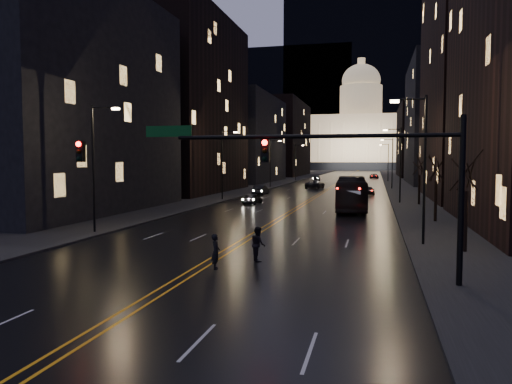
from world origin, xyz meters
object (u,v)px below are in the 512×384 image
Objects in this scene: oncoming_car_b at (261,190)px; pedestrian_a at (216,252)px; traffic_signal at (321,162)px; receding_car_a at (347,195)px; bus at (351,194)px; oncoming_car_a at (252,198)px; pedestrian_b at (258,244)px.

pedestrian_a reaches higher than oncoming_car_b.
receding_car_a is (-1.22, 43.71, -4.42)m from traffic_signal.
pedestrian_a is at bearing -87.68° from receding_car_a.
traffic_signal is 4.16× the size of receding_car_a.
bus is 7.37× the size of pedestrian_a.
receding_car_a is (10.56, 8.17, 0.02)m from oncoming_car_a.
oncoming_car_b is 1.06× the size of receding_car_a.
oncoming_car_b is 15.22m from receding_car_a.
bus is at bearing -77.69° from receding_car_a.
oncoming_car_b reaches higher than receding_car_a.
bus is 2.85× the size of oncoming_car_b.
pedestrian_b reaches higher than receding_car_a.
oncoming_car_a is 0.94× the size of receding_car_a.
pedestrian_a is at bearing -102.29° from bus.
traffic_signal is 37.70m from oncoming_car_a.
pedestrian_b reaches higher than oncoming_car_b.
bus is 3.22× the size of oncoming_car_a.
bus is (-0.13, 30.79, -3.36)m from traffic_signal.
pedestrian_a is at bearing 167.29° from traffic_signal.
traffic_signal is at bearing -80.91° from receding_car_a.
traffic_signal is at bearing -92.58° from bus.
oncoming_car_a is 35.04m from pedestrian_a.
traffic_signal is 30.97m from bus.
bus is 30.07m from pedestrian_a.
pedestrian_b is at bearing 105.17° from oncoming_car_b.
oncoming_car_b is 51.03m from pedestrian_a.
pedestrian_b is (-2.32, -40.23, 0.21)m from receding_car_a.
receding_car_a reaches higher than oncoming_car_a.
receding_car_a is 2.44× the size of pedestrian_a.
receding_car_a is at bearing 91.99° from bus.
receding_car_a is 2.31× the size of pedestrian_b.
traffic_signal is at bearing 112.93° from oncoming_car_a.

